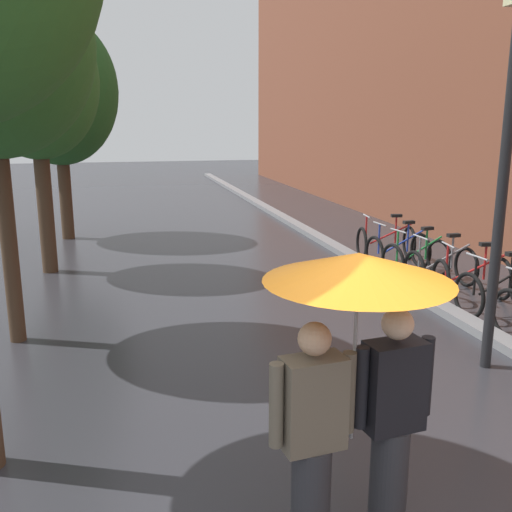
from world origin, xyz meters
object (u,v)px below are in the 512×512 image
Objects in this scene: parked_bicycle_6 at (416,259)px; parked_bicycle_8 at (386,242)px; street_lamp_post at (506,151)px; parked_bicycle_4 at (471,278)px; parked_bicycle_3 at (498,291)px; parked_bicycle_5 at (441,267)px; couple_under_umbrella at (356,353)px; parked_bicycle_7 at (398,251)px; street_tree_3 at (58,91)px; street_tree_2 at (35,82)px.

parked_bicycle_8 is at bearing 85.13° from parked_bicycle_6.
parked_bicycle_8 is at bearing 76.51° from street_lamp_post.
parked_bicycle_4 is 1.00× the size of parked_bicycle_8.
parked_bicycle_6 is 1.53m from parked_bicycle_8.
parked_bicycle_5 is (-0.06, 1.47, 0.00)m from parked_bicycle_3.
parked_bicycle_6 is 4.47m from street_lamp_post.
parked_bicycle_8 is 0.27× the size of street_lamp_post.
parked_bicycle_6 is 0.57× the size of couple_under_umbrella.
couple_under_umbrella is at bearing -119.44° from parked_bicycle_7.
parked_bicycle_6 is at bearing -94.87° from parked_bicycle_8.
parked_bicycle_4 is at bearing -84.28° from parked_bicycle_7.
street_tree_3 reaches higher than parked_bicycle_8.
street_lamp_post is at bearing 41.03° from couple_under_umbrella.
couple_under_umbrella reaches higher than parked_bicycle_5.
parked_bicycle_7 is at bearing -99.75° from parked_bicycle_8.
street_lamp_post is (-1.26, -5.27, 2.15)m from parked_bicycle_8.
parked_bicycle_6 is (6.60, -2.13, -3.14)m from street_tree_2.
parked_bicycle_3 is 1.47m from parked_bicycle_5.
street_lamp_post is at bearing -128.93° from parked_bicycle_3.
parked_bicycle_3 is 0.96× the size of parked_bicycle_6.
street_tree_3 reaches higher than parked_bicycle_5.
couple_under_umbrella reaches higher than parked_bicycle_4.
parked_bicycle_4 is at bearing -82.06° from parked_bicycle_6.
street_tree_2 is 7.91m from parked_bicycle_5.
street_tree_2 reaches higher than couple_under_umbrella.
street_lamp_post is at bearing -59.75° from street_tree_3.
street_tree_2 is at bearing -91.78° from street_tree_3.
parked_bicycle_4 is 3.44m from street_lamp_post.
parked_bicycle_7 is at bearing 91.12° from parked_bicycle_6.
couple_under_umbrella is at bearing -122.22° from parked_bicycle_6.
parked_bicycle_4 is 2.12m from parked_bicycle_7.
parked_bicycle_6 is at bearing -39.97° from street_tree_3.
parked_bicycle_3 is 5.74m from couple_under_umbrella.
street_tree_2 reaches higher than parked_bicycle_6.
parked_bicycle_3 is 0.73m from parked_bicycle_4.
street_tree_2 is 4.40× the size of parked_bicycle_7.
parked_bicycle_6 is at bearing 97.94° from parked_bicycle_4.
parked_bicycle_3 is (6.76, -4.27, -3.14)m from street_tree_2.
parked_bicycle_3 is (6.66, -7.59, -3.14)m from street_tree_3.
parked_bicycle_5 is 0.53× the size of couple_under_umbrella.
parked_bicycle_4 and parked_bicycle_7 have the same top height.
street_lamp_post is at bearing -104.18° from parked_bicycle_7.
street_tree_2 is at bearing 157.31° from parked_bicycle_5.
parked_bicycle_4 is 1.07× the size of parked_bicycle_5.
parked_bicycle_3 is 0.96× the size of parked_bicycle_8.
couple_under_umbrella is (-3.95, -5.44, 1.03)m from parked_bicycle_5.
couple_under_umbrella is at bearing -117.55° from parked_bicycle_8.
parked_bicycle_8 is at bearing 90.47° from parked_bicycle_3.
parked_bicycle_4 and parked_bicycle_5 have the same top height.
parked_bicycle_8 is (-0.03, 3.67, 0.00)m from parked_bicycle_3.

